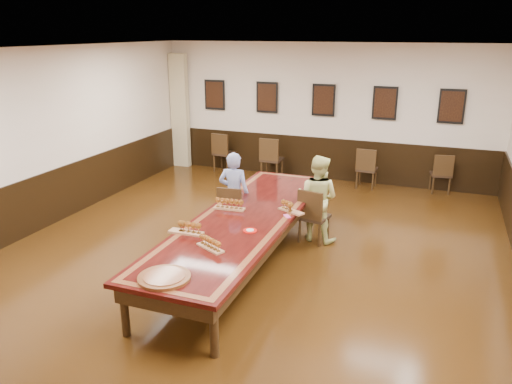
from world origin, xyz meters
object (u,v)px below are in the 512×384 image
at_px(spare_chair_a, 224,152).
at_px(person_man, 234,194).
at_px(chair_man, 233,210).
at_px(person_woman, 318,198).
at_px(spare_chair_c, 367,168).
at_px(conference_table, 244,226).
at_px(carved_platter, 164,277).
at_px(spare_chair_b, 272,158).
at_px(chair_woman, 314,215).
at_px(spare_chair_d, 441,173).

xyz_separation_m(spare_chair_a, person_man, (1.87, -3.71, 0.24)).
height_order(chair_man, person_woman, person_woman).
relative_size(spare_chair_c, person_man, 0.63).
xyz_separation_m(conference_table, carved_platter, (-0.11, -2.16, 0.16)).
bearing_deg(spare_chair_b, conference_table, 103.83).
relative_size(spare_chair_a, spare_chair_b, 0.97).
distance_m(person_man, carved_platter, 3.23).
xyz_separation_m(spare_chair_a, spare_chair_b, (1.36, -0.22, 0.01)).
distance_m(chair_woman, spare_chair_d, 4.11).
xyz_separation_m(spare_chair_d, carved_platter, (-2.86, -6.97, 0.33)).
distance_m(person_woman, conference_table, 1.52).
bearing_deg(spare_chair_d, spare_chair_c, -3.15).
bearing_deg(spare_chair_a, person_woman, 138.92).
distance_m(spare_chair_d, person_man, 5.06).
height_order(chair_man, carved_platter, chair_man).
height_order(spare_chair_c, spare_chair_d, spare_chair_c).
bearing_deg(spare_chair_c, person_woman, 86.54).
xyz_separation_m(spare_chair_b, person_woman, (1.94, -3.24, 0.23)).
xyz_separation_m(chair_woman, spare_chair_a, (-3.28, 3.56, 0.02)).
relative_size(chair_man, spare_chair_d, 1.04).
height_order(spare_chair_a, spare_chair_b, spare_chair_b).
bearing_deg(spare_chair_c, person_man, 65.96).
relative_size(chair_man, spare_chair_a, 0.93).
height_order(chair_man, spare_chair_c, spare_chair_c).
distance_m(spare_chair_a, spare_chair_b, 1.38).
bearing_deg(person_man, chair_man, 90.00).
distance_m(spare_chair_b, person_woman, 3.79).
bearing_deg(person_woman, spare_chair_b, -49.16).
bearing_deg(conference_table, person_woman, 57.28).
relative_size(chair_man, person_man, 0.63).
xyz_separation_m(spare_chair_b, person_man, (0.51, -3.50, 0.23)).
height_order(spare_chair_b, spare_chair_d, spare_chair_b).
xyz_separation_m(chair_woman, carved_platter, (-0.91, -3.34, 0.30)).
xyz_separation_m(chair_woman, conference_table, (-0.80, -1.18, 0.13)).
xyz_separation_m(spare_chair_c, person_woman, (-0.34, -3.31, 0.28)).
relative_size(chair_woman, conference_table, 0.19).
distance_m(chair_woman, spare_chair_c, 3.43).
bearing_deg(chair_woman, conference_table, 65.69).
distance_m(spare_chair_a, person_man, 4.16).
relative_size(spare_chair_d, person_woman, 0.60).
bearing_deg(conference_table, person_man, 120.76).
relative_size(person_man, conference_table, 0.30).
distance_m(chair_man, chair_woman, 1.42).
relative_size(spare_chair_a, person_woman, 0.67).
xyz_separation_m(person_man, carved_platter, (0.50, -3.19, 0.03)).
xyz_separation_m(person_woman, conference_table, (-0.82, -1.28, -0.13)).
bearing_deg(spare_chair_c, spare_chair_d, -169.83).
bearing_deg(person_woman, spare_chair_d, -108.62).
xyz_separation_m(chair_man, person_woman, (1.42, 0.35, 0.28)).
height_order(chair_woman, person_woman, person_woman).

